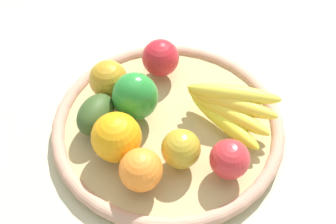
{
  "coord_description": "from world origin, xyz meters",
  "views": [
    {
      "loc": [
        0.38,
        -0.27,
        0.6
      ],
      "look_at": [
        0.0,
        0.0,
        0.05
      ],
      "focal_mm": 44.22,
      "sensor_mm": 36.0,
      "label": 1
    }
  ],
  "objects_px": {
    "avocado": "(96,114)",
    "apple_2": "(230,159)",
    "orange_1": "(141,170)",
    "bell_pepper": "(135,96)",
    "banana_bunch": "(229,107)",
    "apple_3": "(181,149)",
    "apple_1": "(161,58)",
    "apple_0": "(108,79)",
    "orange_0": "(116,137)"
  },
  "relations": [
    {
      "from": "banana_bunch",
      "to": "apple_3",
      "type": "bearing_deg",
      "value": -80.05
    },
    {
      "from": "avocado",
      "to": "apple_1",
      "type": "relative_size",
      "value": 1.18
    },
    {
      "from": "bell_pepper",
      "to": "apple_2",
      "type": "bearing_deg",
      "value": 141.1
    },
    {
      "from": "banana_bunch",
      "to": "apple_0",
      "type": "xyz_separation_m",
      "value": [
        -0.18,
        -0.14,
        0.0
      ]
    },
    {
      "from": "orange_1",
      "to": "orange_0",
      "type": "bearing_deg",
      "value": -179.21
    },
    {
      "from": "bell_pepper",
      "to": "apple_3",
      "type": "relative_size",
      "value": 1.43
    },
    {
      "from": "banana_bunch",
      "to": "avocado",
      "type": "bearing_deg",
      "value": -122.54
    },
    {
      "from": "apple_2",
      "to": "apple_0",
      "type": "bearing_deg",
      "value": -165.0
    },
    {
      "from": "orange_0",
      "to": "apple_2",
      "type": "xyz_separation_m",
      "value": [
        0.13,
        0.13,
        -0.01
      ]
    },
    {
      "from": "orange_0",
      "to": "bell_pepper",
      "type": "bearing_deg",
      "value": 127.42
    },
    {
      "from": "apple_0",
      "to": "apple_2",
      "type": "bearing_deg",
      "value": 15.0
    },
    {
      "from": "bell_pepper",
      "to": "apple_1",
      "type": "distance_m",
      "value": 0.12
    },
    {
      "from": "apple_2",
      "to": "apple_1",
      "type": "relative_size",
      "value": 0.9
    },
    {
      "from": "avocado",
      "to": "apple_2",
      "type": "bearing_deg",
      "value": 31.65
    },
    {
      "from": "apple_3",
      "to": "apple_0",
      "type": "bearing_deg",
      "value": -174.64
    },
    {
      "from": "banana_bunch",
      "to": "orange_0",
      "type": "bearing_deg",
      "value": -105.09
    },
    {
      "from": "apple_0",
      "to": "bell_pepper",
      "type": "bearing_deg",
      "value": 10.27
    },
    {
      "from": "apple_1",
      "to": "avocado",
      "type": "bearing_deg",
      "value": -74.35
    },
    {
      "from": "bell_pepper",
      "to": "apple_1",
      "type": "relative_size",
      "value": 1.29
    },
    {
      "from": "orange_0",
      "to": "apple_1",
      "type": "bearing_deg",
      "value": 125.3
    },
    {
      "from": "orange_0",
      "to": "banana_bunch",
      "type": "distance_m",
      "value": 0.2
    },
    {
      "from": "apple_2",
      "to": "apple_0",
      "type": "relative_size",
      "value": 0.91
    },
    {
      "from": "orange_0",
      "to": "apple_1",
      "type": "xyz_separation_m",
      "value": [
        -0.12,
        0.17,
        -0.01
      ]
    },
    {
      "from": "banana_bunch",
      "to": "avocado",
      "type": "distance_m",
      "value": 0.23
    },
    {
      "from": "orange_0",
      "to": "apple_1",
      "type": "height_order",
      "value": "orange_0"
    },
    {
      "from": "apple_2",
      "to": "apple_3",
      "type": "height_order",
      "value": "same"
    },
    {
      "from": "orange_1",
      "to": "apple_2",
      "type": "xyz_separation_m",
      "value": [
        0.06,
        0.12,
        -0.0
      ]
    },
    {
      "from": "bell_pepper",
      "to": "apple_1",
      "type": "xyz_separation_m",
      "value": [
        -0.06,
        0.1,
        -0.01
      ]
    },
    {
      "from": "bell_pepper",
      "to": "orange_1",
      "type": "bearing_deg",
      "value": 95.28
    },
    {
      "from": "avocado",
      "to": "apple_2",
      "type": "xyz_separation_m",
      "value": [
        0.2,
        0.13,
        0.0
      ]
    },
    {
      "from": "orange_1",
      "to": "bell_pepper",
      "type": "bearing_deg",
      "value": 150.96
    },
    {
      "from": "orange_1",
      "to": "apple_1",
      "type": "relative_size",
      "value": 0.95
    },
    {
      "from": "avocado",
      "to": "apple_3",
      "type": "height_order",
      "value": "apple_3"
    },
    {
      "from": "orange_1",
      "to": "apple_1",
      "type": "height_order",
      "value": "apple_1"
    },
    {
      "from": "banana_bunch",
      "to": "apple_0",
      "type": "relative_size",
      "value": 2.33
    },
    {
      "from": "orange_0",
      "to": "orange_1",
      "type": "xyz_separation_m",
      "value": [
        0.07,
        0.0,
        -0.01
      ]
    },
    {
      "from": "orange_0",
      "to": "apple_0",
      "type": "distance_m",
      "value": 0.14
    },
    {
      "from": "orange_0",
      "to": "apple_2",
      "type": "distance_m",
      "value": 0.18
    },
    {
      "from": "orange_1",
      "to": "banana_bunch",
      "type": "bearing_deg",
      "value": 95.38
    },
    {
      "from": "orange_0",
      "to": "avocado",
      "type": "distance_m",
      "value": 0.07
    },
    {
      "from": "banana_bunch",
      "to": "apple_3",
      "type": "relative_size",
      "value": 2.57
    },
    {
      "from": "apple_3",
      "to": "apple_0",
      "type": "distance_m",
      "value": 0.2
    },
    {
      "from": "orange_0",
      "to": "banana_bunch",
      "type": "xyz_separation_m",
      "value": [
        0.05,
        0.19,
        -0.01
      ]
    },
    {
      "from": "bell_pepper",
      "to": "orange_1",
      "type": "height_order",
      "value": "bell_pepper"
    },
    {
      "from": "bell_pepper",
      "to": "avocado",
      "type": "xyz_separation_m",
      "value": [
        -0.02,
        -0.07,
        -0.02
      ]
    },
    {
      "from": "apple_2",
      "to": "apple_1",
      "type": "height_order",
      "value": "apple_1"
    },
    {
      "from": "banana_bunch",
      "to": "avocado",
      "type": "height_order",
      "value": "banana_bunch"
    },
    {
      "from": "apple_1",
      "to": "apple_3",
      "type": "bearing_deg",
      "value": -25.65
    },
    {
      "from": "apple_0",
      "to": "apple_1",
      "type": "bearing_deg",
      "value": 86.06
    },
    {
      "from": "banana_bunch",
      "to": "orange_1",
      "type": "height_order",
      "value": "same"
    }
  ]
}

